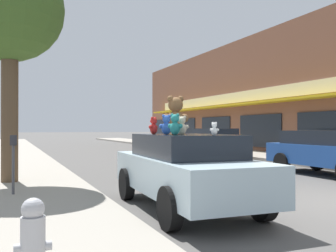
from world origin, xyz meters
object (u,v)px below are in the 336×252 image
parking_meter (13,156)px  teddy_bear_white (214,129)px  teddy_bear_teal (175,125)px  teddy_bear_giant (175,116)px  parked_car_far_center (330,151)px  fire_hydrant (33,241)px  plush_art_car (185,169)px  teddy_bear_blue (166,125)px  teddy_bear_red (154,126)px  parked_car_far_right (214,142)px  street_tree (10,11)px  teddy_bear_cream (182,126)px

parking_meter → teddy_bear_white: bearing=-45.2°
teddy_bear_teal → teddy_bear_giant: bearing=-69.2°
parked_car_far_center → fire_hydrant: parked_car_far_center is taller
teddy_bear_giant → fire_hydrant: bearing=58.1°
plush_art_car → teddy_bear_blue: teddy_bear_blue is taller
teddy_bear_red → parked_car_far_center: (7.16, 2.36, -0.79)m
parked_car_far_right → teddy_bear_teal: bearing=-123.3°
plush_art_car → teddy_bear_teal: size_ratio=11.41×
teddy_bear_blue → parked_car_far_right: (7.07, 10.38, -0.82)m
teddy_bear_red → teddy_bear_blue: (0.09, -0.45, 0.02)m
street_tree → parking_meter: street_tree is taller
teddy_bear_white → teddy_bear_teal: (-0.50, 0.52, 0.07)m
teddy_bear_blue → fire_hydrant: teddy_bear_blue is taller
teddy_bear_red → teddy_bear_teal: 0.87m
teddy_bear_giant → teddy_bear_red: bearing=15.7°
teddy_bear_teal → teddy_bear_blue: size_ratio=1.01×
parked_car_far_center → fire_hydrant: 11.15m
teddy_bear_giant → street_tree: bearing=-41.1°
parked_car_far_center → parking_meter: (-9.71, -0.59, 0.14)m
street_tree → parked_car_far_center: bearing=-8.5°
teddy_bear_red → parked_car_far_right: size_ratio=0.09×
plush_art_car → parked_car_far_center: 7.15m
teddy_bear_teal → teddy_bear_cream: teddy_bear_teal is taller
parked_car_far_right → parking_meter: parked_car_far_right is taller
teddy_bear_teal → teddy_bear_blue: teddy_bear_teal is taller
teddy_bear_red → fire_hydrant: 4.25m
teddy_bear_teal → teddy_bear_blue: bearing=-45.7°
teddy_bear_giant → parked_car_far_center: 7.12m
teddy_bear_teal → teddy_bear_cream: (0.18, 0.11, -0.02)m
teddy_bear_teal → fire_hydrant: bearing=89.7°
plush_art_car → teddy_bear_teal: teddy_bear_teal is taller
teddy_bear_red → teddy_bear_giant: bearing=152.2°
parked_car_far_center → parking_meter: 9.73m
teddy_bear_blue → parking_meter: size_ratio=0.30×
plush_art_car → parked_car_far_right: parked_car_far_right is taller
parked_car_far_right → street_tree: size_ratio=0.67×
teddy_bear_blue → street_tree: bearing=-40.1°
teddy_bear_red → fire_hydrant: size_ratio=0.44×
teddy_bear_red → parking_meter: teddy_bear_red is taller
teddy_bear_cream → street_tree: street_tree is taller
fire_hydrant → street_tree: bearing=91.4°
teddy_bear_white → parked_car_far_right: 13.11m
teddy_bear_blue → street_tree: (-2.71, 4.27, 3.06)m
teddy_bear_teal → parking_meter: teddy_bear_teal is taller
street_tree → plush_art_car: bearing=-52.8°
teddy_bear_blue → parked_car_far_center: teddy_bear_blue is taller
parked_car_far_right → fire_hydrant: bearing=-126.0°
teddy_bear_blue → parking_meter: (-2.64, 2.22, -0.67)m
teddy_bear_teal → parked_car_far_center: 7.83m
street_tree → fire_hydrant: bearing=-88.6°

